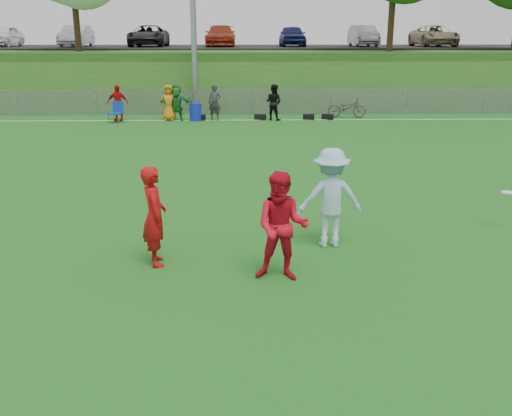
{
  "coord_description": "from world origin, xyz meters",
  "views": [
    {
      "loc": [
        -0.64,
        -9.53,
        4.05
      ],
      "look_at": [
        -0.37,
        0.5,
        0.95
      ],
      "focal_mm": 40.0,
      "sensor_mm": 36.0,
      "label": 1
    }
  ],
  "objects_px": {
    "player_blue": "(330,198)",
    "recycling_bin": "(195,112)",
    "player_red_center": "(282,227)",
    "frisbee": "(507,192)",
    "player_red_left": "(154,216)",
    "bicycle": "(347,108)"
  },
  "relations": [
    {
      "from": "frisbee",
      "to": "recycling_bin",
      "type": "relative_size",
      "value": 0.3
    },
    {
      "from": "recycling_bin",
      "to": "bicycle",
      "type": "relative_size",
      "value": 0.45
    },
    {
      "from": "player_red_center",
      "to": "frisbee",
      "type": "distance_m",
      "value": 5.55
    },
    {
      "from": "player_red_center",
      "to": "frisbee",
      "type": "xyz_separation_m",
      "value": [
        4.96,
        2.48,
        -0.13
      ]
    },
    {
      "from": "player_red_center",
      "to": "recycling_bin",
      "type": "distance_m",
      "value": 18.64
    },
    {
      "from": "player_red_left",
      "to": "bicycle",
      "type": "xyz_separation_m",
      "value": [
        6.82,
        18.56,
        -0.43
      ]
    },
    {
      "from": "bicycle",
      "to": "player_red_left",
      "type": "bearing_deg",
      "value": 167.58
    },
    {
      "from": "player_red_center",
      "to": "bicycle",
      "type": "distance_m",
      "value": 19.83
    },
    {
      "from": "player_blue",
      "to": "recycling_bin",
      "type": "distance_m",
      "value": 17.29
    },
    {
      "from": "player_blue",
      "to": "frisbee",
      "type": "distance_m",
      "value": 4.02
    },
    {
      "from": "frisbee",
      "to": "recycling_bin",
      "type": "height_order",
      "value": "recycling_bin"
    },
    {
      "from": "recycling_bin",
      "to": "frisbee",
      "type": "bearing_deg",
      "value": -63.91
    },
    {
      "from": "recycling_bin",
      "to": "player_red_center",
      "type": "bearing_deg",
      "value": -81.23
    },
    {
      "from": "player_red_center",
      "to": "frisbee",
      "type": "relative_size",
      "value": 7.51
    },
    {
      "from": "player_red_left",
      "to": "player_blue",
      "type": "distance_m",
      "value": 3.4
    },
    {
      "from": "player_red_left",
      "to": "player_blue",
      "type": "xyz_separation_m",
      "value": [
        3.29,
        0.85,
        0.07
      ]
    },
    {
      "from": "player_red_left",
      "to": "recycling_bin",
      "type": "distance_m",
      "value": 17.71
    },
    {
      "from": "frisbee",
      "to": "recycling_bin",
      "type": "bearing_deg",
      "value": 116.09
    },
    {
      "from": "player_red_left",
      "to": "recycling_bin",
      "type": "height_order",
      "value": "player_red_left"
    },
    {
      "from": "frisbee",
      "to": "player_blue",
      "type": "bearing_deg",
      "value": -167.05
    },
    {
      "from": "bicycle",
      "to": "frisbee",
      "type": "bearing_deg",
      "value": -170.95
    },
    {
      "from": "player_blue",
      "to": "bicycle",
      "type": "height_order",
      "value": "player_blue"
    }
  ]
}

